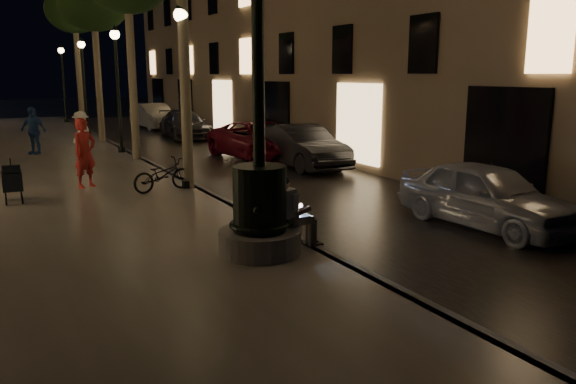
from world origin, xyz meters
TOP-DOWN VIEW (x-y plane):
  - ground at (0.00, 15.00)m, footprint 120.00×120.00m
  - cobble_lane at (3.00, 15.00)m, footprint 6.00×45.00m
  - promenade at (-4.00, 15.00)m, footprint 8.00×45.00m
  - curb_strip at (0.00, 15.00)m, footprint 0.25×45.00m
  - fountain_lamppost at (-1.00, 2.00)m, footprint 1.40×1.40m
  - seated_man_laptop at (-0.39, 2.00)m, footprint 0.91×0.31m
  - tree_third at (-0.30, 20.00)m, footprint 3.00×3.00m
  - tree_far at (-0.22, 26.00)m, footprint 3.00×3.00m
  - lamp_curb_a at (-0.30, 8.00)m, footprint 0.36×0.36m
  - lamp_curb_b at (-0.30, 16.00)m, footprint 0.36×0.36m
  - lamp_curb_c at (-0.30, 24.00)m, footprint 0.36×0.36m
  - lamp_curb_d at (-0.30, 32.00)m, footprint 0.36×0.36m
  - stroller at (-4.48, 8.26)m, footprint 0.45×1.02m
  - car_front at (4.23, 1.88)m, footprint 1.85×4.15m
  - car_second at (4.62, 10.47)m, footprint 1.63×4.51m
  - car_third at (4.30, 13.00)m, footprint 2.86×5.36m
  - car_rear at (4.00, 21.32)m, footprint 2.27×4.83m
  - car_fifth at (4.00, 27.07)m, footprint 1.92×4.65m
  - pedestrian_red at (-2.65, 9.37)m, footprint 0.81×0.72m
  - pedestrian_white at (-1.78, 15.76)m, footprint 1.12×1.23m
  - pedestrian_blue at (-3.33, 17.03)m, footprint 1.07×1.04m
  - bicycle at (-0.99, 7.88)m, footprint 1.71×0.89m

SIDE VIEW (x-z plane):
  - ground at x=0.00m, z-range 0.00..0.00m
  - cobble_lane at x=3.00m, z-range 0.00..0.02m
  - promenade at x=-4.00m, z-range 0.00..0.20m
  - curb_strip at x=0.00m, z-range 0.00..0.20m
  - bicycle at x=-0.99m, z-range 0.20..1.06m
  - car_rear at x=4.00m, z-range 0.00..1.36m
  - car_front at x=4.23m, z-range 0.00..1.39m
  - car_third at x=4.30m, z-range 0.00..1.43m
  - stroller at x=-4.48m, z-range 0.20..1.24m
  - car_second at x=4.62m, z-range 0.00..1.48m
  - car_fifth at x=4.00m, z-range 0.00..1.50m
  - seated_man_laptop at x=-0.39m, z-range 0.24..1.53m
  - pedestrian_white at x=-1.78m, z-range 0.20..1.85m
  - pedestrian_blue at x=-3.33m, z-range 0.20..2.00m
  - pedestrian_red at x=-2.65m, z-range 0.20..2.06m
  - fountain_lamppost at x=-1.00m, z-range -1.39..3.81m
  - lamp_curb_a at x=-0.30m, z-range 0.83..5.64m
  - lamp_curb_b at x=-0.30m, z-range 0.83..5.64m
  - lamp_curb_c at x=-0.30m, z-range 0.83..5.64m
  - lamp_curb_d at x=-0.30m, z-range 0.83..5.64m
  - tree_third at x=-0.30m, z-range 2.54..9.74m
  - tree_far at x=-0.22m, z-range 2.68..10.18m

